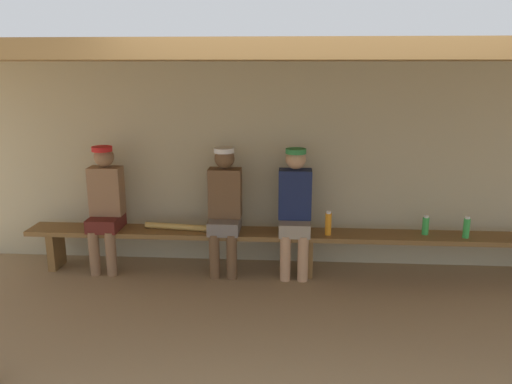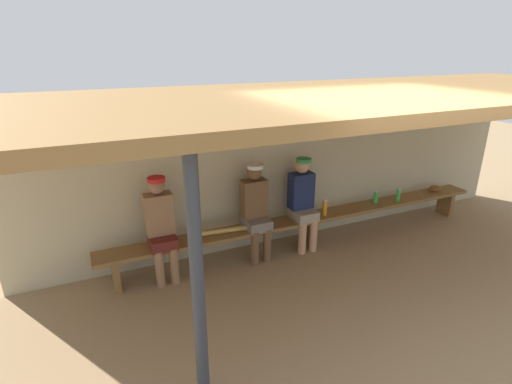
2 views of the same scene
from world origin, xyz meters
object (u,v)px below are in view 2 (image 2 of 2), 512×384
object	(u,v)px
player_in_red	(256,208)
support_post	(198,296)
bench	(311,221)
baseball_bat	(223,231)
water_bottle_orange	(325,207)
player_leftmost	(161,224)
water_bottle_clear	(376,197)
water_bottle_green	(398,194)
player_shirtless_tan	(303,199)
baseball_glove_tan	(435,188)

from	to	relation	value
player_in_red	support_post	bearing A→B (deg)	-123.60
bench	baseball_bat	world-z (taller)	baseball_bat
support_post	water_bottle_orange	xyz separation A→B (m)	(2.48, 2.05, -0.52)
bench	player_leftmost	xyz separation A→B (m)	(-2.16, 0.00, 0.36)
water_bottle_clear	baseball_bat	bearing A→B (deg)	-179.34
support_post	water_bottle_green	xyz separation A→B (m)	(3.87, 2.05, -0.53)
player_shirtless_tan	baseball_glove_tan	xyz separation A→B (m)	(2.63, 0.03, -0.24)
player_shirtless_tan	water_bottle_clear	world-z (taller)	player_shirtless_tan
water_bottle_green	baseball_bat	bearing A→B (deg)	179.04
baseball_bat	player_shirtless_tan	bearing A→B (deg)	7.08
water_bottle_green	baseball_bat	world-z (taller)	water_bottle_green
player_shirtless_tan	support_post	bearing A→B (deg)	-135.37
water_bottle_orange	baseball_glove_tan	size ratio (longest dim) A/B	1.05
support_post	bench	world-z (taller)	support_post
baseball_glove_tan	player_leftmost	bearing A→B (deg)	165.42
water_bottle_green	baseball_glove_tan	size ratio (longest dim) A/B	0.94
player_leftmost	water_bottle_green	xyz separation A→B (m)	(3.74, -0.05, -0.18)
player_shirtless_tan	bench	bearing A→B (deg)	-1.33
water_bottle_green	baseball_glove_tan	xyz separation A→B (m)	(0.89, 0.09, -0.06)
player_shirtless_tan	baseball_bat	world-z (taller)	player_shirtless_tan
bench	player_leftmost	size ratio (longest dim) A/B	4.46
water_bottle_green	baseball_bat	distance (m)	2.94
player_in_red	player_leftmost	distance (m)	1.27
water_bottle_orange	baseball_bat	world-z (taller)	water_bottle_orange
bench	water_bottle_clear	bearing A→B (deg)	1.40
bench	player_shirtless_tan	size ratio (longest dim) A/B	4.46
player_in_red	water_bottle_green	xyz separation A→B (m)	(2.47, -0.05, -0.18)
player_in_red	baseball_bat	xyz separation A→B (m)	(-0.47, -0.00, -0.25)
support_post	player_shirtless_tan	bearing A→B (deg)	44.63
water_bottle_green	baseball_glove_tan	distance (m)	0.90
water_bottle_clear	support_post	bearing A→B (deg)	-148.55
water_bottle_orange	baseball_bat	bearing A→B (deg)	178.18
player_in_red	player_shirtless_tan	world-z (taller)	same
player_leftmost	water_bottle_orange	size ratio (longest dim) A/B	5.32
player_leftmost	water_bottle_orange	distance (m)	2.36
bench	water_bottle_clear	distance (m)	1.21
player_leftmost	support_post	bearing A→B (deg)	-93.36
support_post	player_leftmost	world-z (taller)	support_post
player_shirtless_tan	water_bottle_green	xyz separation A→B (m)	(1.74, -0.05, -0.18)
player_leftmost	player_shirtless_tan	world-z (taller)	same
baseball_glove_tan	baseball_bat	bearing A→B (deg)	165.56
support_post	player_in_red	world-z (taller)	support_post
player_in_red	water_bottle_clear	size ratio (longest dim) A/B	6.54
player_leftmost	water_bottle_green	distance (m)	3.75
water_bottle_clear	baseball_bat	xyz separation A→B (m)	(-2.56, -0.03, -0.06)
water_bottle_clear	player_shirtless_tan	bearing A→B (deg)	-178.91
player_shirtless_tan	water_bottle_orange	xyz separation A→B (m)	(0.35, -0.05, -0.17)
bench	player_in_red	world-z (taller)	player_in_red
support_post	water_bottle_clear	size ratio (longest dim) A/B	10.70
support_post	water_bottle_clear	bearing A→B (deg)	31.45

